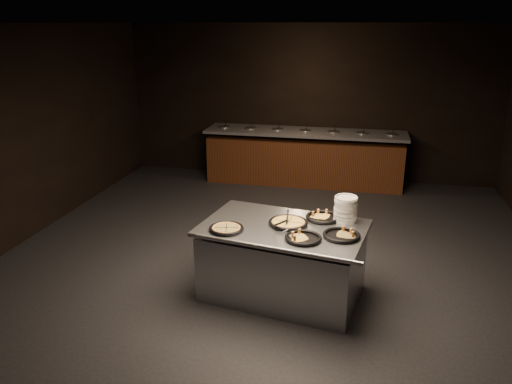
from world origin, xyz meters
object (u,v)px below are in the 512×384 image
pan_cheese_whole (288,222)px  serving_counter (283,262)px  plate_stack (346,209)px  pan_veggie_whole (226,228)px

pan_cheese_whole → serving_counter: bearing=-123.9°
plate_stack → pan_veggie_whole: bearing=-156.8°
serving_counter → pan_cheese_whole: size_ratio=4.41×
pan_veggie_whole → pan_cheese_whole: 0.68m
plate_stack → pan_veggie_whole: (-1.21, -0.52, -0.12)m
serving_counter → pan_veggie_whole: pan_veggie_whole is taller
pan_cheese_whole → plate_stack: bearing=20.3°
serving_counter → pan_cheese_whole: pan_cheese_whole is taller
pan_veggie_whole → pan_cheese_whole: same height
serving_counter → pan_veggie_whole: (-0.57, -0.23, 0.45)m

